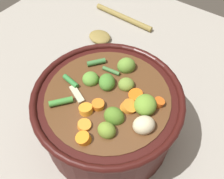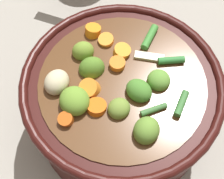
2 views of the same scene
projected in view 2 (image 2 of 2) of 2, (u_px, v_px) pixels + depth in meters
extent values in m
plane|color=#9E998E|center=(120.00, 121.00, 0.57)|extent=(1.10, 1.10, 0.00)
cylinder|color=#38110F|center=(121.00, 104.00, 0.51)|extent=(0.27, 0.27, 0.13)
torus|color=#38110F|center=(122.00, 83.00, 0.46)|extent=(0.28, 0.28, 0.01)
cylinder|color=brown|center=(121.00, 103.00, 0.51)|extent=(0.23, 0.23, 0.12)
ellipsoid|color=olive|center=(119.00, 109.00, 0.43)|extent=(0.04, 0.04, 0.02)
ellipsoid|color=olive|center=(75.00, 101.00, 0.43)|extent=(0.05, 0.05, 0.03)
ellipsoid|color=olive|center=(83.00, 51.00, 0.47)|extent=(0.03, 0.03, 0.03)
ellipsoid|color=#548028|center=(92.00, 68.00, 0.46)|extent=(0.04, 0.03, 0.04)
ellipsoid|color=olive|center=(146.00, 131.00, 0.41)|extent=(0.05, 0.05, 0.03)
ellipsoid|color=#619939|center=(159.00, 80.00, 0.45)|extent=(0.04, 0.04, 0.03)
ellipsoid|color=#49842F|center=(139.00, 91.00, 0.44)|extent=(0.05, 0.05, 0.03)
cylinder|color=orange|center=(89.00, 88.00, 0.45)|extent=(0.04, 0.04, 0.02)
cylinder|color=#E05F11|center=(97.00, 107.00, 0.43)|extent=(0.04, 0.04, 0.01)
cylinder|color=orange|center=(106.00, 41.00, 0.49)|extent=(0.03, 0.03, 0.01)
cylinder|color=orange|center=(122.00, 52.00, 0.48)|extent=(0.03, 0.03, 0.02)
cylinder|color=orange|center=(66.00, 120.00, 0.43)|extent=(0.03, 0.03, 0.02)
cylinder|color=orange|center=(93.00, 32.00, 0.49)|extent=(0.03, 0.03, 0.02)
cylinder|color=orange|center=(114.00, 65.00, 0.46)|extent=(0.02, 0.02, 0.02)
ellipsoid|color=beige|center=(57.00, 82.00, 0.45)|extent=(0.05, 0.05, 0.03)
cylinder|color=#3E793B|center=(181.00, 103.00, 0.43)|extent=(0.03, 0.04, 0.01)
cylinder|color=#41753B|center=(154.00, 109.00, 0.43)|extent=(0.04, 0.01, 0.01)
cylinder|color=#33803A|center=(171.00, 60.00, 0.47)|extent=(0.04, 0.02, 0.01)
cylinder|color=#418B37|center=(150.00, 37.00, 0.48)|extent=(0.03, 0.04, 0.01)
cube|color=beige|center=(149.00, 57.00, 0.47)|extent=(0.04, 0.03, 0.01)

